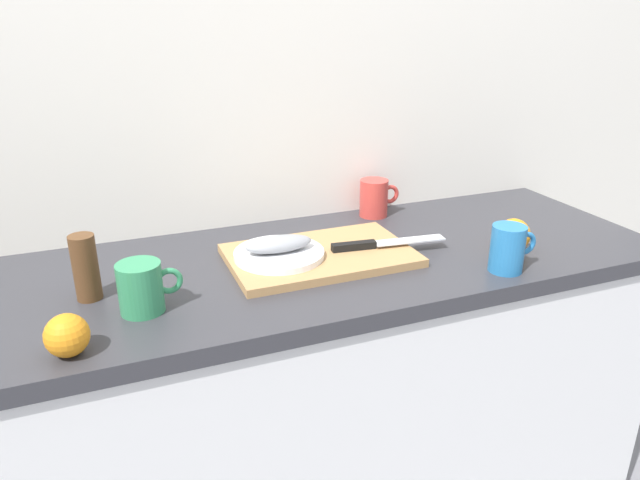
{
  "coord_description": "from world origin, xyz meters",
  "views": [
    {
      "loc": [
        -0.35,
        -1.22,
        1.47
      ],
      "look_at": [
        0.13,
        -0.01,
        0.95
      ],
      "focal_mm": 32.99,
      "sensor_mm": 36.0,
      "label": 1
    }
  ],
  "objects_px": {
    "white_plate": "(280,255)",
    "coffee_mug_0": "(142,287)",
    "pepper_mill": "(86,268)",
    "coffee_mug_2": "(508,248)",
    "coffee_mug_1": "(375,198)",
    "orange_0": "(513,235)",
    "fish_fillet": "(279,245)",
    "chef_knife": "(374,244)",
    "cutting_board": "(320,255)"
  },
  "relations": [
    {
      "from": "fish_fillet",
      "to": "chef_knife",
      "type": "relative_size",
      "value": 0.55
    },
    {
      "from": "coffee_mug_0",
      "to": "coffee_mug_2",
      "type": "bearing_deg",
      "value": -7.75
    },
    {
      "from": "fish_fillet",
      "to": "pepper_mill",
      "type": "xyz_separation_m",
      "value": [
        -0.42,
        -0.01,
        0.02
      ]
    },
    {
      "from": "fish_fillet",
      "to": "coffee_mug_1",
      "type": "xyz_separation_m",
      "value": [
        0.37,
        0.24,
        0.0
      ]
    },
    {
      "from": "cutting_board",
      "to": "chef_knife",
      "type": "distance_m",
      "value": 0.14
    },
    {
      "from": "coffee_mug_0",
      "to": "coffee_mug_1",
      "type": "distance_m",
      "value": 0.77
    },
    {
      "from": "coffee_mug_2",
      "to": "cutting_board",
      "type": "bearing_deg",
      "value": 149.73
    },
    {
      "from": "chef_knife",
      "to": "cutting_board",
      "type": "bearing_deg",
      "value": 176.41
    },
    {
      "from": "cutting_board",
      "to": "coffee_mug_0",
      "type": "xyz_separation_m",
      "value": [
        -0.42,
        -0.11,
        0.04
      ]
    },
    {
      "from": "fish_fillet",
      "to": "chef_knife",
      "type": "height_order",
      "value": "fish_fillet"
    },
    {
      "from": "coffee_mug_0",
      "to": "coffee_mug_2",
      "type": "distance_m",
      "value": 0.81
    },
    {
      "from": "coffee_mug_1",
      "to": "coffee_mug_0",
      "type": "bearing_deg",
      "value": -153.06
    },
    {
      "from": "cutting_board",
      "to": "pepper_mill",
      "type": "relative_size",
      "value": 3.11
    },
    {
      "from": "cutting_board",
      "to": "white_plate",
      "type": "distance_m",
      "value": 0.1
    },
    {
      "from": "white_plate",
      "to": "fish_fillet",
      "type": "xyz_separation_m",
      "value": [
        -0.0,
        0.0,
        0.03
      ]
    },
    {
      "from": "white_plate",
      "to": "coffee_mug_0",
      "type": "xyz_separation_m",
      "value": [
        -0.32,
        -0.11,
        0.02
      ]
    },
    {
      "from": "fish_fillet",
      "to": "coffee_mug_1",
      "type": "height_order",
      "value": "coffee_mug_1"
    },
    {
      "from": "chef_knife",
      "to": "coffee_mug_2",
      "type": "relative_size",
      "value": 2.48
    },
    {
      "from": "chef_knife",
      "to": "coffee_mug_0",
      "type": "bearing_deg",
      "value": -164.47
    },
    {
      "from": "white_plate",
      "to": "orange_0",
      "type": "bearing_deg",
      "value": -12.62
    },
    {
      "from": "chef_knife",
      "to": "fish_fillet",
      "type": "bearing_deg",
      "value": -179.49
    },
    {
      "from": "coffee_mug_1",
      "to": "coffee_mug_2",
      "type": "relative_size",
      "value": 1.03
    },
    {
      "from": "coffee_mug_0",
      "to": "coffee_mug_2",
      "type": "xyz_separation_m",
      "value": [
        0.8,
        -0.11,
        0.0
      ]
    },
    {
      "from": "fish_fillet",
      "to": "chef_knife",
      "type": "bearing_deg",
      "value": -6.23
    },
    {
      "from": "fish_fillet",
      "to": "coffee_mug_0",
      "type": "bearing_deg",
      "value": -160.86
    },
    {
      "from": "white_plate",
      "to": "coffee_mug_2",
      "type": "xyz_separation_m",
      "value": [
        0.48,
        -0.22,
        0.03
      ]
    },
    {
      "from": "fish_fillet",
      "to": "orange_0",
      "type": "distance_m",
      "value": 0.58
    },
    {
      "from": "orange_0",
      "to": "coffee_mug_1",
      "type": "bearing_deg",
      "value": 118.8
    },
    {
      "from": "white_plate",
      "to": "coffee_mug_0",
      "type": "distance_m",
      "value": 0.34
    },
    {
      "from": "cutting_board",
      "to": "coffee_mug_2",
      "type": "height_order",
      "value": "coffee_mug_2"
    },
    {
      "from": "white_plate",
      "to": "fish_fillet",
      "type": "bearing_deg",
      "value": 180.0
    },
    {
      "from": "cutting_board",
      "to": "coffee_mug_2",
      "type": "xyz_separation_m",
      "value": [
        0.38,
        -0.22,
        0.05
      ]
    },
    {
      "from": "chef_knife",
      "to": "pepper_mill",
      "type": "bearing_deg",
      "value": -174.34
    },
    {
      "from": "cutting_board",
      "to": "coffee_mug_1",
      "type": "xyz_separation_m",
      "value": [
        0.27,
        0.24,
        0.04
      ]
    },
    {
      "from": "white_plate",
      "to": "coffee_mug_1",
      "type": "bearing_deg",
      "value": 33.0
    },
    {
      "from": "fish_fillet",
      "to": "coffee_mug_2",
      "type": "height_order",
      "value": "coffee_mug_2"
    },
    {
      "from": "orange_0",
      "to": "coffee_mug_0",
      "type": "bearing_deg",
      "value": 179.01
    },
    {
      "from": "coffee_mug_2",
      "to": "pepper_mill",
      "type": "bearing_deg",
      "value": 167.01
    },
    {
      "from": "fish_fillet",
      "to": "chef_knife",
      "type": "xyz_separation_m",
      "value": [
        0.24,
        -0.03,
        -0.02
      ]
    },
    {
      "from": "coffee_mug_1",
      "to": "orange_0",
      "type": "relative_size",
      "value": 1.47
    },
    {
      "from": "cutting_board",
      "to": "chef_knife",
      "type": "relative_size",
      "value": 1.5
    },
    {
      "from": "coffee_mug_0",
      "to": "orange_0",
      "type": "bearing_deg",
      "value": -0.99
    },
    {
      "from": "white_plate",
      "to": "coffee_mug_2",
      "type": "distance_m",
      "value": 0.53
    },
    {
      "from": "white_plate",
      "to": "coffee_mug_2",
      "type": "height_order",
      "value": "coffee_mug_2"
    },
    {
      "from": "coffee_mug_0",
      "to": "cutting_board",
      "type": "bearing_deg",
      "value": 14.62
    },
    {
      "from": "chef_knife",
      "to": "white_plate",
      "type": "bearing_deg",
      "value": -179.49
    },
    {
      "from": "white_plate",
      "to": "orange_0",
      "type": "relative_size",
      "value": 2.58
    },
    {
      "from": "cutting_board",
      "to": "white_plate",
      "type": "height_order",
      "value": "white_plate"
    },
    {
      "from": "chef_knife",
      "to": "coffee_mug_1",
      "type": "height_order",
      "value": "coffee_mug_1"
    },
    {
      "from": "pepper_mill",
      "to": "white_plate",
      "type": "bearing_deg",
      "value": 1.81
    }
  ]
}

